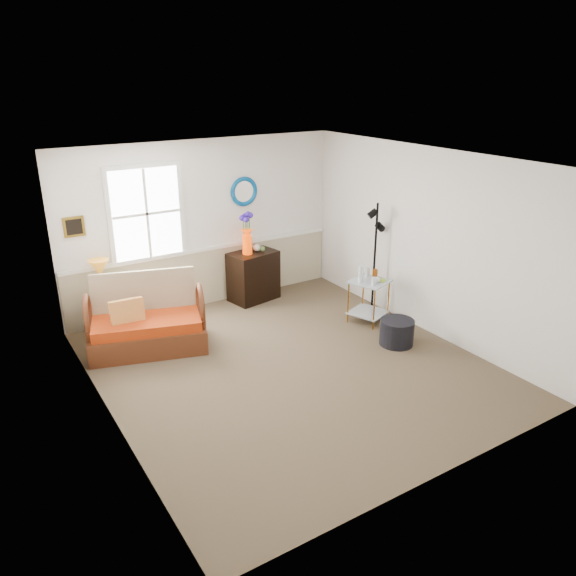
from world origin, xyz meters
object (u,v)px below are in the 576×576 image
loveseat (146,314)px  lamp_stand (107,313)px  floor_lamp (375,258)px  side_table (368,301)px  cabinet (253,276)px  ottoman (397,332)px

loveseat → lamp_stand: (-0.32, 0.81, -0.21)m
lamp_stand → floor_lamp: size_ratio=0.33×
loveseat → floor_lamp: floor_lamp is taller
floor_lamp → loveseat: bearing=-171.5°
floor_lamp → lamp_stand: bearing=177.8°
side_table → cabinet: bearing=121.4°
loveseat → floor_lamp: 3.49m
cabinet → floor_lamp: size_ratio=0.47×
loveseat → cabinet: 2.20m
cabinet → lamp_stand: bearing=168.5°
ottoman → side_table: bearing=79.3°
floor_lamp → side_table: bearing=-119.6°
lamp_stand → ottoman: (3.25, -2.53, -0.10)m
lamp_stand → side_table: (3.40, -1.73, 0.04)m
cabinet → side_table: size_ratio=1.25×
side_table → ottoman: size_ratio=1.40×
side_table → loveseat: bearing=163.5°
loveseat → floor_lamp: size_ratio=0.88×
cabinet → ottoman: 2.64m
lamp_stand → cabinet: cabinet is taller
side_table → floor_lamp: size_ratio=0.38×
loveseat → floor_lamp: bearing=6.7°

